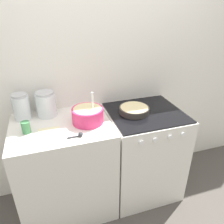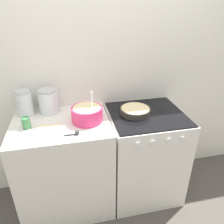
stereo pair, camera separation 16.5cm
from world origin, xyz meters
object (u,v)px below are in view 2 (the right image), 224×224
(mixing_bowl, at_px, (87,113))
(storage_jar_middle, at_px, (49,103))
(stove, at_px, (144,154))
(baking_pan, at_px, (135,111))
(tin_can, at_px, (26,123))
(storage_jar_left, at_px, (25,105))

(mixing_bowl, distance_m, storage_jar_middle, 0.39)
(stove, distance_m, storage_jar_middle, 1.04)
(mixing_bowl, bearing_deg, baking_pan, 5.39)
(tin_can, bearing_deg, baking_pan, 3.41)
(mixing_bowl, relative_size, baking_pan, 0.97)
(storage_jar_middle, bearing_deg, stove, -13.94)
(stove, bearing_deg, baking_pan, 169.44)
(stove, height_order, mixing_bowl, mixing_bowl)
(storage_jar_middle, bearing_deg, baking_pan, -14.41)
(mixing_bowl, height_order, storage_jar_middle, mixing_bowl)
(stove, bearing_deg, storage_jar_middle, 166.06)
(tin_can, bearing_deg, mixing_bowl, 1.62)
(baking_pan, xyz_separation_m, storage_jar_middle, (-0.75, 0.19, 0.06))
(mixing_bowl, xyz_separation_m, tin_can, (-0.49, -0.01, -0.03))
(stove, relative_size, storage_jar_middle, 4.17)
(baking_pan, distance_m, storage_jar_middle, 0.78)
(baking_pan, height_order, tin_can, tin_can)
(mixing_bowl, relative_size, storage_jar_middle, 1.19)
(stove, xyz_separation_m, baking_pan, (-0.11, 0.02, 0.49))
(mixing_bowl, height_order, storage_jar_left, mixing_bowl)
(mixing_bowl, bearing_deg, storage_jar_left, 155.66)
(mixing_bowl, distance_m, storage_jar_left, 0.57)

